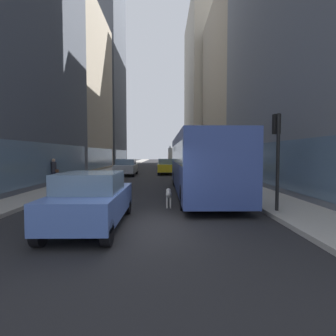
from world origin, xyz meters
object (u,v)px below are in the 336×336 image
at_px(car_blue_hatchback, 92,199).
at_px(traffic_light_near, 277,146).
at_px(box_truck, 175,156).
at_px(car_silver_sedan, 126,167).
at_px(pedestrian_with_handbag, 54,172).
at_px(car_yellow_taxi, 167,166).
at_px(transit_bus, 200,161).
at_px(dalmatian_dog, 169,194).

height_order(car_blue_hatchback, traffic_light_near, traffic_light_near).
relative_size(box_truck, traffic_light_near, 2.21).
distance_m(car_silver_sedan, traffic_light_near, 18.94).
bearing_deg(box_truck, pedestrian_with_handbag, -107.28).
height_order(car_silver_sedan, car_yellow_taxi, same).
height_order(car_silver_sedan, traffic_light_near, traffic_light_near).
relative_size(transit_bus, car_silver_sedan, 2.50).
relative_size(car_blue_hatchback, traffic_light_near, 1.26).
height_order(car_silver_sedan, car_blue_hatchback, same).
xyz_separation_m(car_blue_hatchback, dalmatian_dog, (2.29, 3.00, -0.31)).
bearing_deg(car_blue_hatchback, pedestrian_with_handbag, 117.32).
bearing_deg(pedestrian_with_handbag, car_silver_sedan, 70.46).
height_order(transit_bus, car_yellow_taxi, transit_bus).
relative_size(car_blue_hatchback, pedestrian_with_handbag, 2.54).
bearing_deg(traffic_light_near, transit_bus, 113.48).
distance_m(car_yellow_taxi, traffic_light_near, 19.23).
relative_size(car_yellow_taxi, traffic_light_near, 1.25).
bearing_deg(car_blue_hatchback, car_yellow_taxi, 83.31).
bearing_deg(traffic_light_near, dalmatian_dog, 160.41).
bearing_deg(traffic_light_near, car_silver_sedan, 114.08).
distance_m(car_silver_sedan, pedestrian_with_handbag, 9.93).
bearing_deg(box_truck, car_yellow_taxi, -95.15).
bearing_deg(box_truck, transit_bus, -90.00).
height_order(car_yellow_taxi, pedestrian_with_handbag, pedestrian_with_handbag).
bearing_deg(traffic_light_near, car_yellow_taxi, 101.13).
height_order(car_blue_hatchback, box_truck, box_truck).
xyz_separation_m(car_blue_hatchback, box_truck, (4.00, 38.20, 0.84)).
relative_size(transit_bus, car_yellow_taxi, 2.72).
relative_size(dalmatian_dog, traffic_light_near, 0.28).
relative_size(car_silver_sedan, traffic_light_near, 1.36).
relative_size(car_silver_sedan, pedestrian_with_handbag, 2.73).
bearing_deg(box_truck, traffic_light_near, -86.71).
bearing_deg(transit_bus, car_blue_hatchback, -121.69).
distance_m(car_silver_sedan, box_truck, 20.14).
distance_m(car_blue_hatchback, car_yellow_taxi, 20.59).
bearing_deg(car_blue_hatchback, car_silver_sedan, 94.84).
relative_size(transit_bus, pedestrian_with_handbag, 6.82).
height_order(box_truck, pedestrian_with_handbag, box_truck).
distance_m(car_yellow_taxi, box_truck, 17.84).
bearing_deg(car_yellow_taxi, box_truck, 84.85).
distance_m(car_silver_sedan, car_blue_hatchback, 18.94).
bearing_deg(transit_bus, car_yellow_taxi, 96.53).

